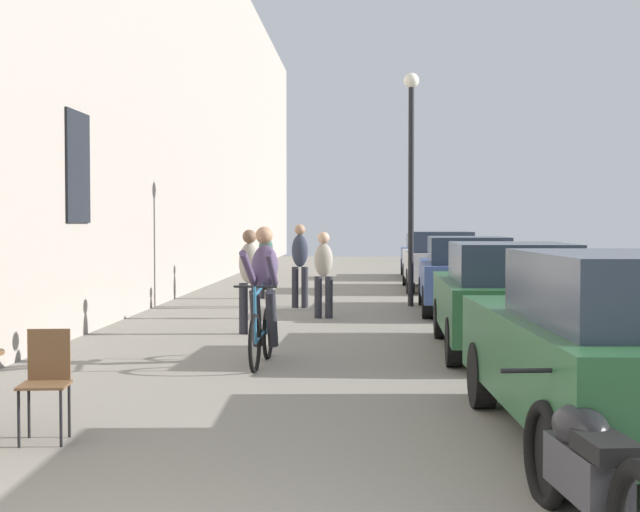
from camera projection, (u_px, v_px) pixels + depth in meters
name	position (u px, v px, depth m)	size (l,w,h in m)	color
building_facade_left	(129.00, 48.00, 17.92)	(0.54, 68.00, 10.41)	gray
cafe_chair_mid_toward_wall	(46.00, 376.00, 7.31)	(0.42, 0.42, 0.89)	black
cyclist_on_bicycle	(263.00, 299.00, 11.35)	(0.52, 1.76, 1.74)	black
pedestrian_near	(250.00, 275.00, 14.32)	(0.36, 0.27, 1.65)	#26262D
pedestrian_mid	(324.00, 270.00, 16.71)	(0.35, 0.25, 1.59)	#26262D
pedestrian_far	(300.00, 261.00, 18.75)	(0.35, 0.25, 1.73)	#26262D
pedestrian_furthest	(266.00, 258.00, 21.08)	(0.36, 0.28, 1.67)	#26262D
street_lamp	(411.00, 159.00, 19.05)	(0.32, 0.32, 4.90)	black
parked_car_nearest	(621.00, 347.00, 7.01)	(1.95, 4.38, 1.54)	#23512D
parked_car_second	(507.00, 296.00, 12.23)	(1.87, 4.25, 1.50)	#23512D
parked_car_third	(466.00, 273.00, 17.85)	(1.91, 4.26, 1.49)	#384C84
parked_car_fourth	(439.00, 260.00, 23.88)	(1.87, 4.34, 1.54)	#B7B7BC
parked_car_fifth	(429.00, 255.00, 29.19)	(1.71, 4.01, 1.42)	#384C84
parked_motorcycle	(588.00, 471.00, 4.93)	(0.62, 2.14, 0.92)	black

